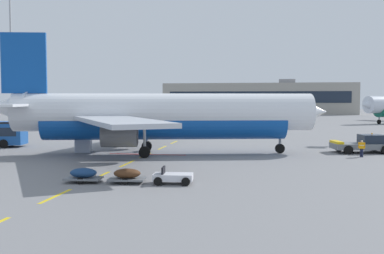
% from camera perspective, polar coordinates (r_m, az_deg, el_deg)
% --- Properties ---
extents(ground, '(400.00, 400.00, 0.00)m').
position_cam_1_polar(ground, '(63.52, 18.52, -1.74)').
color(ground, slate).
extents(apron_paint_markings, '(8.00, 95.29, 0.01)m').
position_cam_1_polar(apron_paint_markings, '(61.81, -1.75, -1.69)').
color(apron_paint_markings, yellow).
rests_on(apron_paint_markings, ground).
extents(airliner_foreground, '(34.53, 33.72, 12.20)m').
position_cam_1_polar(airliner_foreground, '(46.26, -4.11, 1.44)').
color(airliner_foreground, white).
rests_on(airliner_foreground, ground).
extents(pushback_tug, '(6.42, 4.05, 2.08)m').
position_cam_1_polar(pushback_tug, '(50.95, 20.78, -2.02)').
color(pushback_tug, slate).
rests_on(pushback_tug, ground).
extents(baggage_train, '(8.69, 2.28, 1.14)m').
position_cam_1_polar(baggage_train, '(30.84, -8.09, -6.04)').
color(baggage_train, silver).
rests_on(baggage_train, ground).
extents(ground_crew_worker, '(0.61, 0.37, 1.64)m').
position_cam_1_polar(ground_crew_worker, '(47.04, 20.55, -2.43)').
color(ground_crew_worker, '#191E38').
rests_on(ground_crew_worker, ground).
extents(uld_cargo_container, '(1.93, 1.90, 1.60)m').
position_cam_1_polar(uld_cargo_container, '(49.65, -13.48, -2.15)').
color(uld_cargo_container, '#B7BCC6').
rests_on(uld_cargo_container, ground).
extents(apron_light_mast_near, '(1.80, 1.80, 28.06)m').
position_cam_1_polar(apron_light_mast_near, '(92.69, -21.82, 10.45)').
color(apron_light_mast_near, slate).
rests_on(apron_light_mast_near, ground).
extents(terminal_satellite, '(71.49, 18.73, 13.17)m').
position_cam_1_polar(terminal_satellite, '(177.06, 8.35, 3.55)').
color(terminal_satellite, '#9E998E').
rests_on(terminal_satellite, ground).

